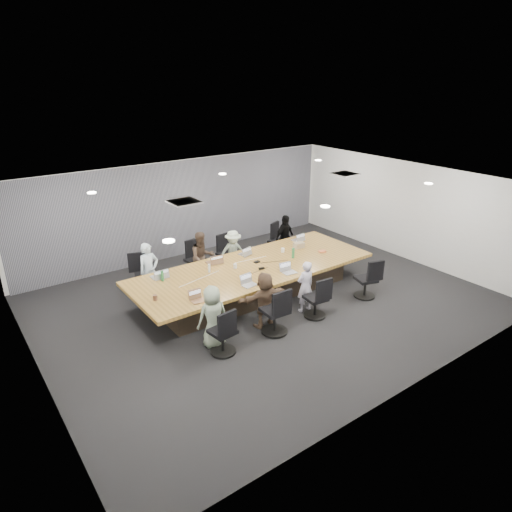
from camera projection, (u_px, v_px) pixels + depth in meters
floor at (266, 302)px, 10.89m from camera, size 10.00×8.00×0.00m
ceiling at (267, 187)px, 9.84m from camera, size 10.00×8.00×0.00m
wall_back at (184, 208)px, 13.36m from camera, size 10.00×0.00×2.80m
wall_front at (416, 318)px, 7.36m from camera, size 10.00×0.00×2.80m
wall_left at (29, 309)px, 7.64m from camera, size 0.00×8.00×2.80m
wall_right at (405, 211)px, 13.08m from camera, size 0.00×8.00×2.80m
curtain at (185, 208)px, 13.30m from camera, size 9.80×0.04×2.80m
conference_table at (254, 279)px, 11.11m from camera, size 6.00×2.20×0.74m
chair_0 at (144, 277)px, 11.24m from camera, size 0.68×0.68×0.79m
chair_1 at (196, 263)px, 12.03m from camera, size 0.63×0.63×0.83m
chair_2 at (226, 257)px, 12.56m from camera, size 0.55×0.55×0.74m
chair_3 at (277, 244)px, 13.53m from camera, size 0.63×0.63×0.74m
chair_4 at (223, 335)px, 8.77m from camera, size 0.59×0.59×0.79m
chair_5 at (275, 314)px, 9.45m from camera, size 0.61×0.61×0.87m
chair_6 at (315, 301)px, 10.09m from camera, size 0.57×0.57×0.77m
chair_7 at (365, 282)px, 10.98m from camera, size 0.66×0.66×0.79m
person_0 at (149, 271)px, 10.87m from camera, size 0.54×0.39×1.38m
laptop_0 at (159, 276)px, 10.44m from camera, size 0.36×0.25×0.02m
person_1 at (202, 258)px, 11.66m from camera, size 0.71×0.58×1.37m
laptop_1 at (213, 262)px, 11.23m from camera, size 0.36×0.26×0.02m
person_2 at (233, 252)px, 12.21m from camera, size 0.86×0.61×1.22m
laptop_2 at (245, 254)px, 11.74m from camera, size 0.35×0.28×0.02m
person_3 at (285, 237)px, 13.15m from camera, size 0.83×0.51×1.33m
laptop_3 at (297, 240)px, 12.71m from camera, size 0.32×0.23×0.02m
person_4 at (213, 316)px, 8.94m from camera, size 0.65×0.45×1.29m
laptop_4 at (199, 301)px, 9.31m from camera, size 0.29×0.21×0.02m
person_5 at (265, 300)px, 9.64m from camera, size 1.18×0.46×1.24m
laptop_5 at (250, 285)px, 10.01m from camera, size 0.33×0.24×0.02m
person_6 at (305, 286)px, 10.27m from camera, size 0.46×0.32×1.21m
laptop_6 at (290, 273)px, 10.63m from camera, size 0.33×0.24×0.02m
bottle_green_left at (162, 276)px, 10.19m from camera, size 0.07×0.07×0.24m
bottle_green_right at (293, 253)px, 11.46m from camera, size 0.09×0.09×0.26m
bottle_clear at (209, 268)px, 10.65m from camera, size 0.08×0.08×0.20m
cup_white_far at (235, 266)px, 10.88m from camera, size 0.11×0.11×0.11m
cup_white_near at (283, 250)px, 11.85m from camera, size 0.11×0.11×0.11m
mug_brown at (155, 298)px, 9.35m from camera, size 0.12×0.12×0.11m
mic_left at (248, 276)px, 10.45m from camera, size 0.14×0.09×0.03m
mic_right at (257, 262)px, 11.22m from camera, size 0.15×0.11×0.03m
stapler at (262, 268)px, 10.82m from camera, size 0.15×0.07×0.05m
canvas_bag at (299, 245)px, 12.14m from camera, size 0.29×0.20×0.15m
snack_packet at (322, 251)px, 11.87m from camera, size 0.21×0.17×0.04m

